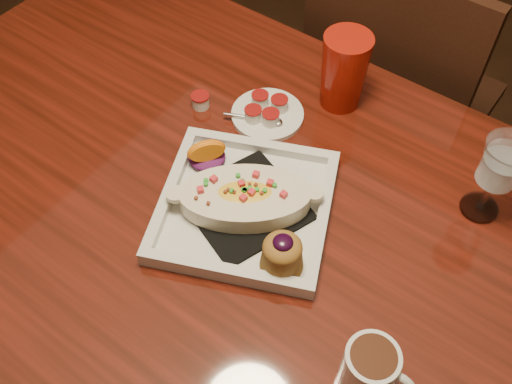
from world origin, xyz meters
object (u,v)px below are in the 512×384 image
Objects in this scene: coffee_mug at (371,367)px; red_tumbler at (344,71)px; chair_far at (392,101)px; table at (242,239)px; plate at (248,206)px; goblet at (501,167)px; saucer at (266,113)px.

red_tumbler reaches higher than coffee_mug.
chair_far is 0.45m from red_tumbler.
chair_far is (-0.00, 0.63, -0.15)m from table.
coffee_mug is 0.54m from red_tumbler.
goblet reaches higher than plate.
saucer is (-0.09, -0.43, 0.25)m from chair_far.
chair_far is at bearing 90.00° from table.
table is 0.36m from red_tumbler.
red_tumbler reaches higher than table.
coffee_mug is at bearing -38.71° from saucer.
saucer is at bearing -174.77° from goblet.
saucer is (-0.40, 0.32, -0.03)m from coffee_mug.
chair_far is 0.86m from coffee_mug.
coffee_mug is at bearing 112.40° from chair_far.
coffee_mug is (0.31, -0.75, 0.28)m from chair_far.
chair_far is 0.51m from saucer.
coffee_mug is (0.31, -0.12, 0.14)m from table.
plate is 0.33m from red_tumbler.
chair_far reaches higher than goblet.
chair_far is 2.58× the size of plate.
table is 0.36m from coffee_mug.
coffee_mug reaches higher than table.
coffee_mug is 0.66× the size of goblet.
coffee_mug is at bearing -54.76° from red_tumbler.
saucer is 0.92× the size of red_tumbler.
plate is at bearing -141.64° from goblet.
table is 4.16× the size of plate.
coffee_mug is at bearing -21.86° from table.
red_tumbler is at bearing 89.80° from chair_far.
coffee_mug is 0.75× the size of saucer.
table is 0.13m from plate.
coffee_mug is 0.52m from saucer.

